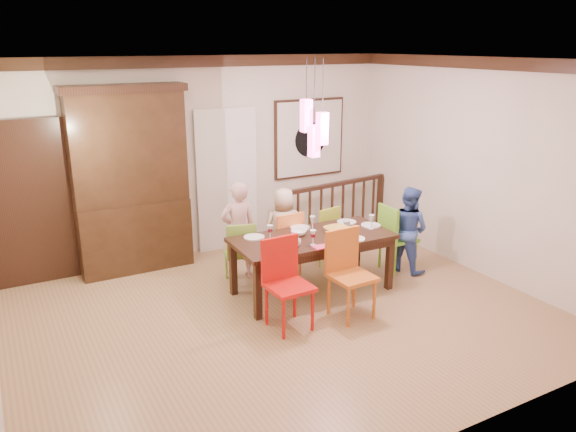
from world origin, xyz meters
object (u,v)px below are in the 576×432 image
balustrade (337,210)px  person_far_mid (284,228)px  chair_far_left (239,247)px  china_hutch (130,180)px  person_far_left (238,231)px  chair_end_right (399,233)px  dining_table (313,243)px  person_end_right (408,229)px

balustrade → person_far_mid: (-1.32, -0.63, 0.08)m
chair_far_left → china_hutch: china_hutch is taller
person_far_left → chair_end_right: bearing=163.6°
dining_table → person_far_left: bearing=127.9°
dining_table → person_end_right: person_end_right is taller
china_hutch → person_end_right: china_hutch is taller
dining_table → person_far_left: size_ratio=1.53×
chair_far_left → person_far_mid: 0.79m
person_far_mid → balustrade: bearing=-138.1°
dining_table → person_far_mid: bearing=87.2°
balustrade → chair_end_right: bearing=-95.2°
chair_far_left → chair_end_right: size_ratio=0.91×
balustrade → person_far_mid: 1.46m
dining_table → person_far_mid: 0.90m
person_far_left → dining_table: bearing=131.2°
dining_table → chair_end_right: size_ratio=2.16×
chair_end_right → person_far_left: person_far_left is taller
chair_end_right → person_far_left: size_ratio=0.71×
person_end_right → chair_end_right: bearing=31.3°
chair_far_left → person_far_left: (0.06, 0.16, 0.18)m
balustrade → person_far_left: 2.14m
chair_end_right → china_hutch: size_ratio=0.37×
chair_end_right → person_far_mid: 1.60m
chair_end_right → person_end_right: person_end_right is taller
china_hutch → chair_far_left: bearing=-47.0°
person_end_right → person_far_left: bearing=50.8°
china_hutch → balustrade: size_ratio=1.21×
dining_table → china_hutch: bearing=135.3°
china_hutch → person_far_left: size_ratio=1.91×
china_hutch → balustrade: china_hutch is taller
dining_table → china_hutch: (-1.77, 1.87, 0.62)m
dining_table → person_far_left: (-0.63, 0.87, 0.01)m
balustrade → person_end_right: (0.13, -1.55, 0.11)m
china_hutch → balustrade: (3.16, -0.35, -0.78)m
dining_table → person_end_right: 1.53m
dining_table → person_far_mid: person_far_mid is taller
person_far_left → person_end_right: size_ratio=1.11×
chair_far_left → person_far_left: bearing=-97.4°
chair_far_left → person_end_right: size_ratio=0.71×
chair_far_left → person_far_mid: size_ratio=0.74×
person_far_mid → chair_end_right: bearing=164.7°
chair_end_right → person_far_mid: size_ratio=0.82×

